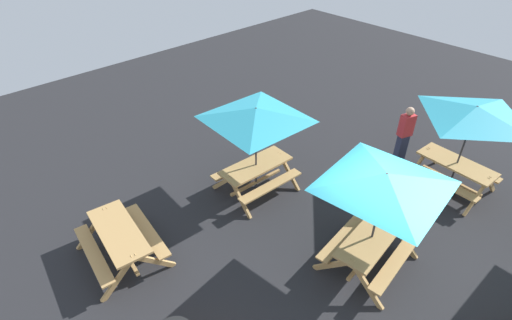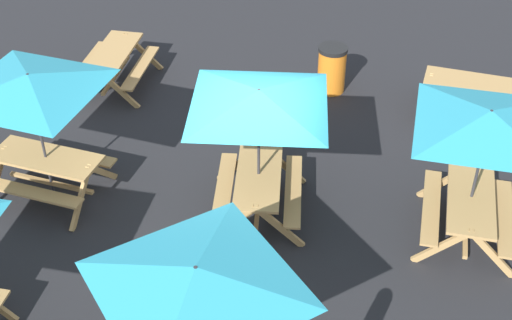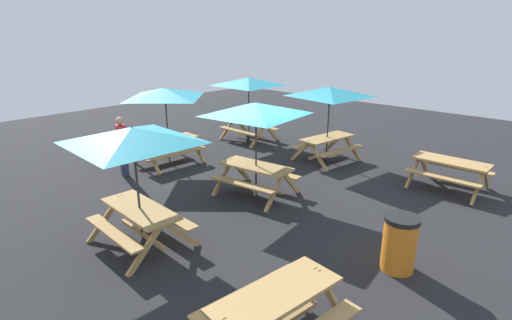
# 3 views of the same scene
# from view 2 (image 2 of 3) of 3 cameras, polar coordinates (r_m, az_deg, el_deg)

# --- Properties ---
(ground_plane) EXTENTS (27.25, 27.25, 0.00)m
(ground_plane) POSITION_cam_2_polar(r_m,az_deg,el_deg) (11.52, -1.42, -4.61)
(ground_plane) COLOR #232326
(ground_plane) RESTS_ON ground
(picnic_table_0) EXTENTS (1.81, 1.54, 0.81)m
(picnic_table_0) POSITION_cam_2_polar(r_m,az_deg,el_deg) (14.90, -11.30, 7.82)
(picnic_table_0) COLOR tan
(picnic_table_0) RESTS_ON ground
(picnic_table_1) EXTENTS (2.82, 2.82, 2.34)m
(picnic_table_1) POSITION_cam_2_polar(r_m,az_deg,el_deg) (10.50, 18.03, 2.37)
(picnic_table_1) COLOR tan
(picnic_table_1) RESTS_ON ground
(picnic_table_2) EXTENTS (2.81, 2.81, 2.34)m
(picnic_table_2) POSITION_cam_2_polar(r_m,az_deg,el_deg) (10.45, 0.23, 4.21)
(picnic_table_2) COLOR tan
(picnic_table_2) RESTS_ON ground
(picnic_table_3) EXTENTS (2.80, 2.80, 2.34)m
(picnic_table_3) POSITION_cam_2_polar(r_m,az_deg,el_deg) (11.35, -17.54, 5.22)
(picnic_table_3) COLOR tan
(picnic_table_3) RESTS_ON ground
(picnic_table_4) EXTENTS (2.12, 2.12, 2.34)m
(picnic_table_4) POSITION_cam_2_polar(r_m,az_deg,el_deg) (7.74, -4.75, -10.15)
(picnic_table_4) COLOR tan
(picnic_table_4) RESTS_ON ground
(picnic_table_5) EXTENTS (1.72, 1.95, 0.81)m
(picnic_table_5) POSITION_cam_2_polar(r_m,az_deg,el_deg) (14.21, 16.86, 5.36)
(picnic_table_5) COLOR tan
(picnic_table_5) RESTS_ON ground
(trash_bin_orange) EXTENTS (0.59, 0.59, 0.98)m
(trash_bin_orange) POSITION_cam_2_polar(r_m,az_deg,el_deg) (14.54, 6.08, 7.27)
(trash_bin_orange) COLOR orange
(trash_bin_orange) RESTS_ON ground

